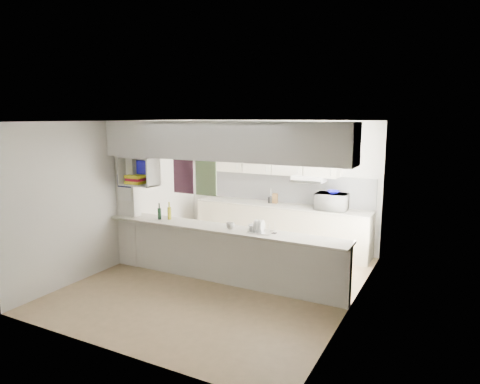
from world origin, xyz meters
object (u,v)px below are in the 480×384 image
Objects in this scene: wine_bottles at (165,213)px; microwave at (332,202)px; dish_rack at (261,227)px; bowl at (334,192)px.

microwave is at bearing 41.08° from wine_bottles.
microwave is 2.11m from dish_rack.
bowl is 0.77× the size of wine_bottles.
dish_rack is (-0.57, -2.03, -0.27)m from bowl.
microwave is 1.53× the size of dish_rack.
wine_bottles is (-1.82, -0.01, 0.03)m from dish_rack.
wine_bottles is at bearing 177.99° from dish_rack.
bowl is at bearing 71.95° from dish_rack.
microwave is 0.19m from bowl.
wine_bottles is (-2.39, -2.04, -0.24)m from bowl.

